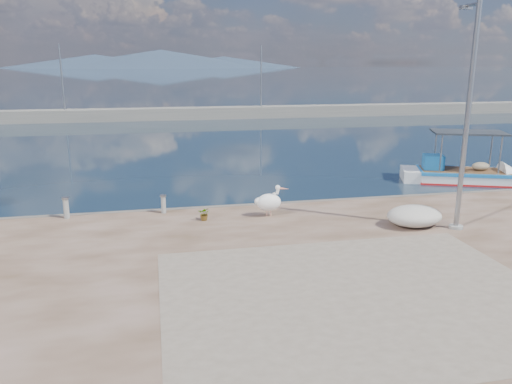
% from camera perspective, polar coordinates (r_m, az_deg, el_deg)
% --- Properties ---
extents(ground, '(1400.00, 1400.00, 0.00)m').
position_cam_1_polar(ground, '(14.52, 3.06, -8.69)').
color(ground, '#162635').
rests_on(ground, ground).
extents(quay_patch, '(9.00, 7.00, 0.01)m').
position_cam_1_polar(quay_patch, '(12.03, 11.50, -11.47)').
color(quay_patch, gray).
rests_on(quay_patch, quay).
extents(breakwater, '(120.00, 2.20, 7.50)m').
position_cam_1_polar(breakwater, '(53.25, -7.97, 8.88)').
color(breakwater, gray).
rests_on(breakwater, ground).
extents(mountains, '(370.00, 280.00, 22.00)m').
position_cam_1_polar(mountains, '(662.95, -11.32, 14.59)').
color(mountains, '#28384C').
rests_on(mountains, ground).
extents(boat_right, '(6.39, 4.03, 2.92)m').
position_cam_1_polar(boat_right, '(26.76, 22.53, 1.57)').
color(boat_right, white).
rests_on(boat_right, ground).
extents(pelican, '(1.18, 0.68, 1.12)m').
position_cam_1_polar(pelican, '(17.40, 1.54, -1.11)').
color(pelican, tan).
rests_on(pelican, quay).
extents(lamp_post, '(0.44, 0.96, 7.00)m').
position_cam_1_polar(lamp_post, '(16.87, 22.87, 6.87)').
color(lamp_post, gray).
rests_on(lamp_post, quay).
extents(bollard_near, '(0.22, 0.22, 0.67)m').
position_cam_1_polar(bollard_near, '(18.11, -10.53, -1.27)').
color(bollard_near, gray).
rests_on(bollard_near, quay).
extents(bollard_far, '(0.25, 0.25, 0.75)m').
position_cam_1_polar(bollard_far, '(18.41, -20.89, -1.59)').
color(bollard_far, gray).
rests_on(bollard_far, quay).
extents(potted_plant, '(0.52, 0.48, 0.47)m').
position_cam_1_polar(potted_plant, '(17.12, -5.90, -2.48)').
color(potted_plant, '#33722D').
rests_on(potted_plant, quay).
extents(net_pile_d, '(1.84, 1.38, 0.69)m').
position_cam_1_polar(net_pile_d, '(17.21, 17.65, -2.62)').
color(net_pile_d, silver).
rests_on(net_pile_d, quay).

